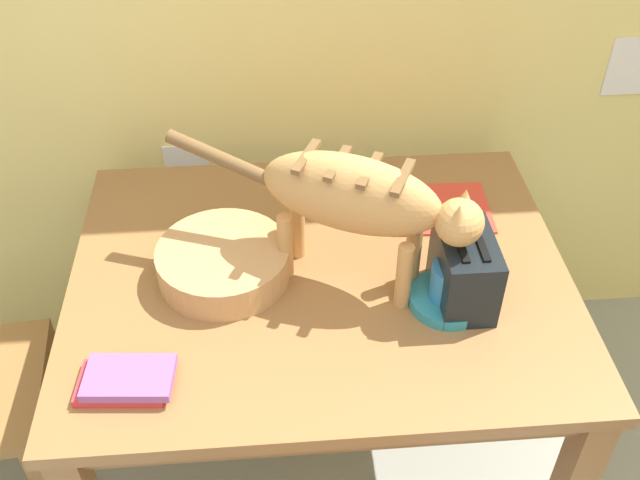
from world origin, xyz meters
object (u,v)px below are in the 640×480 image
Objects in this scene: book_stack at (126,380)px; magazine at (439,208)px; cat at (358,200)px; saucer_bowl at (447,299)px; coffee_mug at (452,281)px; toaster at (464,270)px; wicker_basket at (223,262)px; dining_table at (320,299)px.

magazine is at bearing 35.02° from book_stack.
saucer_bowl is (0.20, -0.10, -0.22)m from cat.
coffee_mug is (0.20, -0.10, -0.17)m from cat.
magazine is 1.31× the size of book_stack.
saucer_bowl is 0.88× the size of toaster.
dining_table is at bearing -1.81° from wicker_basket.
wicker_basket is (-0.31, 0.04, -0.20)m from cat.
book_stack is 0.37m from wicker_basket.
coffee_mug is 0.04m from toaster.
wicker_basket is 1.56× the size of toaster.
saucer_bowl is 0.52m from wicker_basket.
cat is 2.16× the size of wicker_basket.
coffee_mug reaches higher than dining_table.
dining_table is 0.35m from coffee_mug.
saucer_bowl is (0.28, -0.13, 0.10)m from dining_table.
wicker_basket is 0.55m from toaster.
coffee_mug is 0.42× the size of wicker_basket.
book_stack reaches higher than saucer_bowl.
coffee_mug is at bearing 14.51° from book_stack.
dining_table is 0.32m from saucer_bowl.
wicker_basket is (-0.23, 0.01, 0.13)m from dining_table.
coffee_mug is at bearing 90.37° from cat.
saucer_bowl reaches higher than magazine.
coffee_mug is 0.65× the size of book_stack.
magazine is at bearing 20.51° from wicker_basket.
magazine is (0.33, 0.22, 0.09)m from dining_table.
cat is at bearing -133.25° from magazine.
toaster reaches higher than saucer_bowl.
coffee_mug reaches higher than wicker_basket.
saucer_bowl is at bearing -96.34° from magazine.
dining_table is at bearing 160.37° from toaster.
dining_table is 0.38m from toaster.
dining_table is 0.26m from wicker_basket.
dining_table is 6.73× the size of saucer_bowl.
saucer_bowl is at bearing 14.58° from book_stack.
cat is (0.08, -0.03, 0.33)m from dining_table.
book_stack is 0.65× the size of wicker_basket.
coffee_mug reaches higher than saucer_bowl.
coffee_mug is 0.53m from wicker_basket.
cat reaches higher than book_stack.
cat is at bearing 154.95° from coffee_mug.
toaster is (0.03, 0.02, 0.07)m from saucer_bowl.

